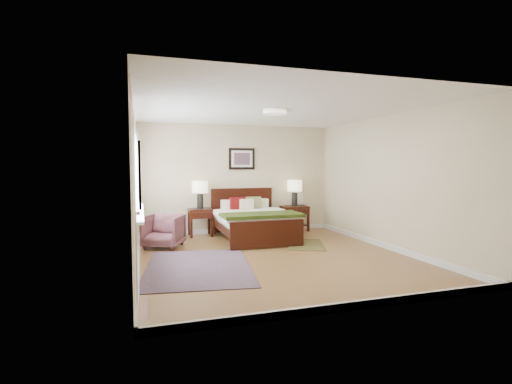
% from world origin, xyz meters
% --- Properties ---
extents(floor, '(5.00, 5.00, 0.00)m').
position_xyz_m(floor, '(0.00, 0.00, 0.00)').
color(floor, brown).
rests_on(floor, ground).
extents(back_wall, '(4.50, 0.04, 2.50)m').
position_xyz_m(back_wall, '(0.00, 2.50, 1.25)').
color(back_wall, beige).
rests_on(back_wall, ground).
extents(front_wall, '(4.50, 0.04, 2.50)m').
position_xyz_m(front_wall, '(0.00, -2.50, 1.25)').
color(front_wall, beige).
rests_on(front_wall, ground).
extents(left_wall, '(0.04, 5.00, 2.50)m').
position_xyz_m(left_wall, '(-2.25, 0.00, 1.25)').
color(left_wall, beige).
rests_on(left_wall, ground).
extents(right_wall, '(0.04, 5.00, 2.50)m').
position_xyz_m(right_wall, '(2.25, 0.00, 1.25)').
color(right_wall, beige).
rests_on(right_wall, ground).
extents(ceiling, '(4.50, 5.00, 0.02)m').
position_xyz_m(ceiling, '(0.00, 0.00, 2.50)').
color(ceiling, white).
rests_on(ceiling, back_wall).
extents(window, '(0.11, 2.72, 1.32)m').
position_xyz_m(window, '(-2.20, 0.70, 1.38)').
color(window, silver).
rests_on(window, left_wall).
extents(door, '(0.06, 1.00, 2.18)m').
position_xyz_m(door, '(-2.23, -1.75, 1.07)').
color(door, silver).
rests_on(door, ground).
extents(ceil_fixture, '(0.44, 0.44, 0.08)m').
position_xyz_m(ceil_fixture, '(0.00, 0.00, 2.47)').
color(ceil_fixture, white).
rests_on(ceil_fixture, ceiling).
extents(bed, '(1.58, 1.89, 1.02)m').
position_xyz_m(bed, '(0.09, 1.57, 0.47)').
color(bed, black).
rests_on(bed, ground).
extents(wall_art, '(0.62, 0.05, 0.50)m').
position_xyz_m(wall_art, '(0.09, 2.47, 1.72)').
color(wall_art, black).
rests_on(wall_art, back_wall).
extents(nightstand_left, '(0.51, 0.46, 0.61)m').
position_xyz_m(nightstand_left, '(-0.92, 2.25, 0.49)').
color(nightstand_left, black).
rests_on(nightstand_left, ground).
extents(nightstand_right, '(0.60, 0.45, 0.60)m').
position_xyz_m(nightstand_right, '(1.35, 2.26, 0.36)').
color(nightstand_right, black).
rests_on(nightstand_right, ground).
extents(lamp_left, '(0.35, 0.35, 0.61)m').
position_xyz_m(lamp_left, '(-0.92, 2.27, 1.04)').
color(lamp_left, black).
rests_on(lamp_left, nightstand_left).
extents(lamp_right, '(0.35, 0.35, 0.61)m').
position_xyz_m(lamp_right, '(1.35, 2.27, 1.03)').
color(lamp_right, black).
rests_on(lamp_right, nightstand_right).
extents(armchair, '(0.90, 0.91, 0.63)m').
position_xyz_m(armchair, '(-1.77, 1.31, 0.32)').
color(armchair, brown).
rests_on(armchair, ground).
extents(rug_persian, '(1.86, 2.41, 0.01)m').
position_xyz_m(rug_persian, '(-1.35, -0.30, 0.01)').
color(rug_persian, '#0C0F3F').
rests_on(rug_persian, ground).
extents(rug_navy, '(1.05, 1.26, 0.01)m').
position_xyz_m(rug_navy, '(0.90, 0.72, 0.01)').
color(rug_navy, black).
rests_on(rug_navy, ground).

